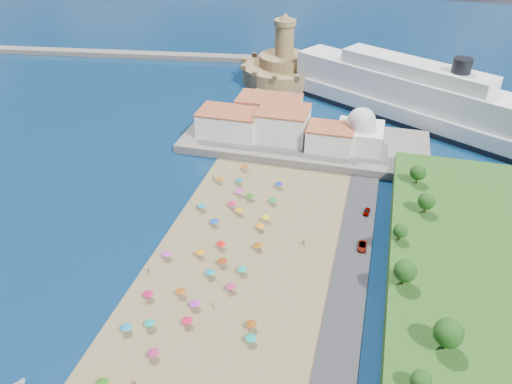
# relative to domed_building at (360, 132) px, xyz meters

# --- Properties ---
(ground) EXTENTS (700.00, 700.00, 0.00)m
(ground) POSITION_rel_domed_building_xyz_m (-30.00, -71.00, -8.97)
(ground) COLOR #071938
(ground) RESTS_ON ground
(terrace) EXTENTS (90.00, 36.00, 3.00)m
(terrace) POSITION_rel_domed_building_xyz_m (-20.00, 2.00, -7.47)
(terrace) COLOR #59544C
(terrace) RESTS_ON ground
(jetty) EXTENTS (18.00, 70.00, 2.40)m
(jetty) POSITION_rel_domed_building_xyz_m (-42.00, 37.00, -7.77)
(jetty) COLOR #59544C
(jetty) RESTS_ON ground
(breakwater) EXTENTS (199.03, 34.77, 2.60)m
(breakwater) POSITION_rel_domed_building_xyz_m (-140.00, 82.00, -7.67)
(breakwater) COLOR #59544C
(breakwater) RESTS_ON ground
(waterfront_buildings) EXTENTS (57.00, 29.00, 11.00)m
(waterfront_buildings) POSITION_rel_domed_building_xyz_m (-33.05, 2.64, -1.10)
(waterfront_buildings) COLOR silver
(waterfront_buildings) RESTS_ON terrace
(domed_building) EXTENTS (16.00, 16.00, 15.00)m
(domed_building) POSITION_rel_domed_building_xyz_m (0.00, 0.00, 0.00)
(domed_building) COLOR silver
(domed_building) RESTS_ON terrace
(fortress) EXTENTS (40.00, 40.00, 32.40)m
(fortress) POSITION_rel_domed_building_xyz_m (-42.00, 67.00, -2.29)
(fortress) COLOR #9B7F4D
(fortress) RESTS_ON ground
(cruise_ship) EXTENTS (127.19, 82.45, 29.33)m
(cruise_ship) POSITION_rel_domed_building_xyz_m (17.17, 36.94, -0.29)
(cruise_ship) COLOR black
(cruise_ship) RESTS_ON ground
(beach_parasols) EXTENTS (31.48, 116.88, 2.20)m
(beach_parasols) POSITION_rel_domed_building_xyz_m (-30.77, -83.60, -6.83)
(beach_parasols) COLOR gray
(beach_parasols) RESTS_ON beach
(beachgoers) EXTENTS (37.36, 99.67, 1.88)m
(beachgoers) POSITION_rel_domed_building_xyz_m (-31.74, -75.91, -7.85)
(beachgoers) COLOR tan
(beachgoers) RESTS_ON beach
(parked_cars) EXTENTS (2.36, 76.29, 1.38)m
(parked_cars) POSITION_rel_domed_building_xyz_m (6.00, -64.27, -7.60)
(parked_cars) COLOR gray
(parked_cars) RESTS_ON promenade
(hillside_trees) EXTENTS (14.38, 111.76, 7.54)m
(hillside_trees) POSITION_rel_domed_building_xyz_m (19.22, -80.85, 0.97)
(hillside_trees) COLOR #382314
(hillside_trees) RESTS_ON hillside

